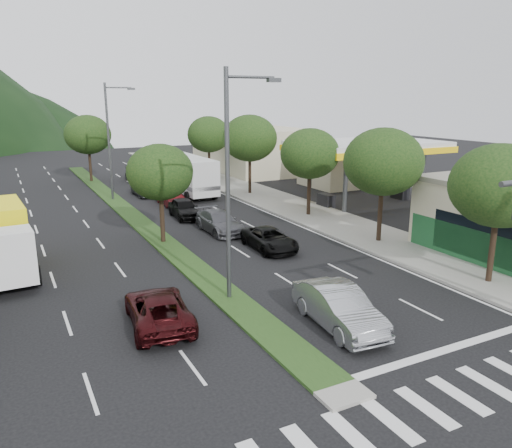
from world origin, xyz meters
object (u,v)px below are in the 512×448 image
tree_r_a (500,186)px  tree_r_e (209,134)px  tree_r_d (250,138)px  streetlight_mid (111,136)px  tree_r_c (310,154)px  car_queue_a (185,208)px  car_queue_e (144,188)px  tree_r_b (383,162)px  suv_maroon (158,309)px  car_queue_c (170,197)px  box_truck (0,242)px  motorhome (187,174)px  streetlight_near (232,175)px  sedan_silver (339,307)px  car_queue_d (270,239)px  tree_med_near (160,172)px  car_queue_f (136,174)px  tree_med_far (88,135)px  car_queue_b (219,222)px

tree_r_a → tree_r_e: 36.00m
tree_r_d → streetlight_mid: 12.18m
tree_r_c → car_queue_a: tree_r_c is taller
streetlight_mid → car_queue_e: streetlight_mid is taller
tree_r_b → suv_maroon: bearing=-161.9°
tree_r_b → car_queue_c: bearing=115.7°
tree_r_c → box_truck: bearing=-170.2°
motorhome → streetlight_near: bearing=-106.2°
sedan_silver → car_queue_d: (2.55, 10.31, -0.18)m
car_queue_d → tree_r_d: bearing=69.5°
tree_med_near → suv_maroon: size_ratio=1.23×
suv_maroon → car_queue_c: car_queue_c is taller
suv_maroon → tree_r_d: bearing=-117.2°
tree_r_c → tree_med_near: bearing=-170.5°
tree_r_b → motorhome: (-5.18, 20.62, -3.16)m
streetlight_near → suv_maroon: (-3.76, -1.10, -4.90)m
tree_r_d → car_queue_f: 15.32m
streetlight_near → car_queue_e: streetlight_near is taller
tree_r_b → tree_r_d: size_ratio=0.97×
tree_r_d → streetlight_mid: (-11.79, 3.00, 0.40)m
tree_r_b → sedan_silver: (-9.31, -8.49, -4.22)m
tree_med_far → motorhome: size_ratio=0.75×
tree_med_far → sedan_silver: 40.80m
sedan_silver → motorhome: bearing=87.1°
tree_r_b → tree_med_near: (-12.00, 6.00, -0.61)m
car_queue_c → car_queue_d: (1.35, -15.00, -0.06)m
streetlight_mid → motorhome: streetlight_mid is taller
tree_med_near → box_truck: tree_med_near is taller
car_queue_a → box_truck: bearing=-146.0°
streetlight_mid → motorhome: size_ratio=1.08×
tree_r_d → tree_med_far: tree_r_d is taller
tree_r_e → car_queue_c: tree_r_e is taller
streetlight_near → tree_r_d: bearing=61.8°
tree_r_e → box_truck: 31.72m
streetlight_mid → sedan_silver: streetlight_mid is taller
motorhome → tree_r_e: bearing=53.8°
car_queue_b → car_queue_d: (1.12, -5.00, -0.07)m
tree_r_a → car_queue_a: 21.97m
tree_med_far → car_queue_e: bearing=-73.5°
streetlight_near → car_queue_f: streetlight_near is taller
car_queue_a → tree_med_far: bearing=102.6°
tree_r_a → sedan_silver: (-9.31, -0.49, -4.01)m
sedan_silver → motorhome: motorhome is taller
car_queue_a → car_queue_c: (0.46, 5.00, -0.04)m
tree_med_far → car_queue_c: tree_med_far is taller
sedan_silver → car_queue_b: (1.44, 15.31, -0.11)m
tree_r_e → tree_med_near: size_ratio=1.11×
tree_r_b → streetlight_mid: (-11.79, 21.00, 0.55)m
tree_r_c → tree_r_d: tree_r_d is taller
car_queue_e → car_queue_d: bearing=-84.8°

